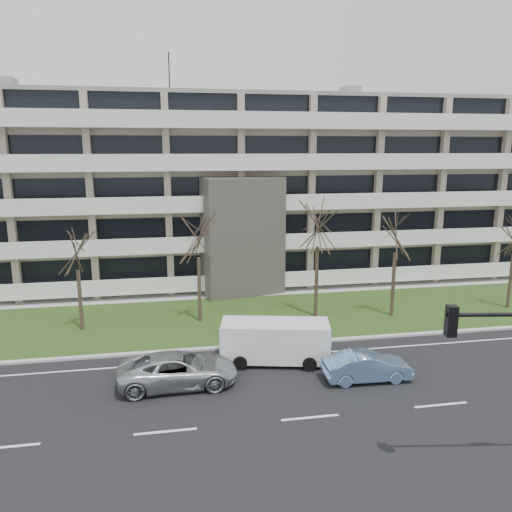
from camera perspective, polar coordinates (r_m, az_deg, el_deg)
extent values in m
plane|color=black|center=(22.20, 6.19, -17.89)|extent=(160.00, 160.00, 0.00)
cube|color=#2A4517|center=(33.75, -0.04, -6.93)|extent=(90.00, 10.00, 0.06)
cube|color=#B2B2AD|center=(29.15, 1.72, -10.05)|extent=(90.00, 0.35, 0.12)
cube|color=#B2B2AD|center=(38.91, -1.47, -4.29)|extent=(90.00, 2.00, 0.08)
cube|color=white|center=(27.82, 2.37, -11.31)|extent=(90.00, 0.12, 0.01)
cube|color=tan|center=(44.38, -2.91, 7.57)|extent=(60.00, 12.00, 15.00)
cube|color=gray|center=(44.41, -3.02, 17.45)|extent=(60.50, 12.50, 0.30)
cube|color=#4C4742|center=(37.88, -1.51, 2.19)|extent=(6.39, 3.69, 9.00)
cube|color=black|center=(38.21, -1.44, -1.55)|extent=(4.92, 1.19, 3.50)
cube|color=gray|center=(45.83, -27.07, 16.97)|extent=(2.00, 2.00, 1.20)
cylinder|color=black|center=(44.27, -9.89, 19.73)|extent=(0.10, 0.10, 3.50)
cube|color=black|center=(39.32, -1.70, -1.01)|extent=(58.00, 0.10, 1.80)
cube|color=white|center=(39.04, -1.54, -3.37)|extent=(58.00, 1.40, 0.22)
cube|color=white|center=(38.26, -1.40, -2.77)|extent=(58.00, 0.08, 1.00)
cube|color=black|center=(38.74, -1.73, 3.32)|extent=(58.00, 0.10, 1.80)
cube|color=white|center=(38.34, -1.57, 0.95)|extent=(58.00, 1.40, 0.22)
cube|color=white|center=(37.60, -1.42, 1.65)|extent=(58.00, 0.08, 1.00)
cube|color=black|center=(38.39, -1.76, 7.74)|extent=(58.00, 0.10, 1.80)
cube|color=white|center=(37.87, -1.59, 5.40)|extent=(58.00, 1.40, 0.22)
cube|color=white|center=(37.16, -1.45, 6.20)|extent=(58.00, 0.08, 1.00)
cube|color=black|center=(38.27, -1.79, 12.23)|extent=(58.00, 0.10, 1.80)
cube|color=white|center=(37.63, -1.62, 9.94)|extent=(58.00, 1.40, 0.22)
cube|color=white|center=(36.96, -1.47, 10.83)|extent=(58.00, 0.08, 1.00)
cube|color=black|center=(38.38, -1.82, 16.71)|extent=(58.00, 0.10, 1.80)
cube|color=white|center=(37.62, -1.65, 14.51)|extent=(58.00, 1.40, 0.22)
cube|color=white|center=(37.01, -1.50, 15.48)|extent=(58.00, 0.08, 1.00)
imported|color=#B5B7BD|center=(24.64, -8.90, -12.71)|extent=(5.71, 2.73, 1.57)
imported|color=#769CCD|center=(25.45, 12.56, -12.22)|extent=(4.31, 1.61, 1.41)
cube|color=white|center=(26.66, 2.19, -9.60)|extent=(5.95, 3.25, 1.98)
cube|color=black|center=(26.46, 2.20, -8.45)|extent=(5.51, 3.01, 0.73)
cube|color=white|center=(26.86, 7.95, -9.91)|extent=(0.78, 2.01, 1.25)
cylinder|color=black|center=(26.09, -1.82, -12.10)|extent=(0.77, 0.41, 0.73)
cylinder|color=black|center=(28.00, -1.51, -10.34)|extent=(0.77, 0.41, 0.73)
cylinder|color=black|center=(26.10, 6.15, -12.17)|extent=(0.77, 0.41, 0.73)
cylinder|color=black|center=(28.00, 5.87, -10.40)|extent=(0.77, 0.41, 0.73)
cube|color=black|center=(17.24, 21.41, -6.93)|extent=(0.37, 0.37, 1.02)
sphere|color=red|center=(17.14, 21.49, -5.90)|extent=(0.20, 0.20, 0.20)
sphere|color=orange|center=(17.24, 21.41, -6.93)|extent=(0.20, 0.20, 0.20)
sphere|color=green|center=(17.35, 21.32, -7.95)|extent=(0.20, 0.20, 0.20)
cylinder|color=#382B21|center=(32.68, -19.45, -4.82)|extent=(0.24, 0.24, 3.84)
cylinder|color=#382B21|center=(32.48, -6.49, -3.86)|extent=(0.24, 0.24, 4.29)
cylinder|color=#382B21|center=(33.36, 6.91, -2.98)|extent=(0.24, 0.24, 4.81)
cylinder|color=#382B21|center=(34.51, 15.40, -3.21)|extent=(0.24, 0.24, 4.36)
cylinder|color=#382B21|center=(39.28, 27.06, -2.60)|extent=(0.24, 0.24, 3.92)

